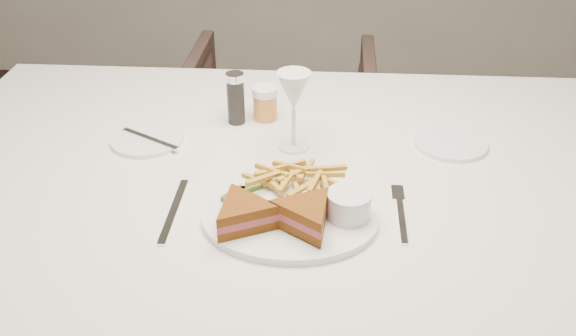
{
  "coord_description": "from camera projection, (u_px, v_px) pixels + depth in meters",
  "views": [
    {
      "loc": [
        0.23,
        -0.79,
        1.45
      ],
      "look_at": [
        0.16,
        0.26,
        0.8
      ],
      "focal_mm": 40.0,
      "sensor_mm": 36.0,
      "label": 1
    }
  ],
  "objects": [
    {
      "name": "chair_far",
      "position": [
        280.0,
        131.0,
        2.32
      ],
      "size": [
        0.67,
        0.63,
        0.68
      ],
      "primitive_type": "imported",
      "rotation": [
        0.0,
        0.0,
        3.12
      ],
      "color": "#49352D",
      "rests_on": "ground"
    },
    {
      "name": "table_setting",
      "position": [
        287.0,
        175.0,
        1.23
      ],
      "size": [
        0.83,
        0.59,
        0.18
      ],
      "color": "white",
      "rests_on": "table"
    },
    {
      "name": "table",
      "position": [
        289.0,
        311.0,
        1.5
      ],
      "size": [
        1.6,
        1.07,
        0.75
      ],
      "primitive_type": "cube",
      "rotation": [
        0.0,
        0.0,
        -0.0
      ],
      "color": "silver",
      "rests_on": "ground"
    }
  ]
}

